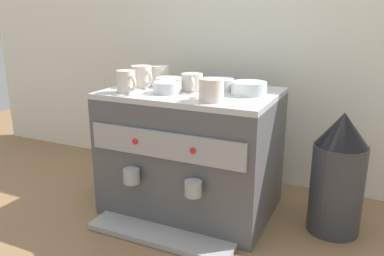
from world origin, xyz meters
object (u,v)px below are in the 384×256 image
(ceramic_bowl_0, at_px, (167,88))
(ceramic_bowl_3, at_px, (249,88))
(espresso_machine, at_px, (192,151))
(milk_pitcher, at_px, (107,173))
(ceramic_cup_1, at_px, (211,90))
(ceramic_cup_0, at_px, (142,76))
(ceramic_cup_3, at_px, (160,74))
(ceramic_cup_4, at_px, (192,82))
(coffee_grinder, at_px, (338,174))
(ceramic_bowl_2, at_px, (170,82))
(ceramic_cup_2, at_px, (127,82))
(ceramic_bowl_1, at_px, (220,85))

(ceramic_bowl_0, height_order, ceramic_bowl_3, ceramic_bowl_3)
(espresso_machine, distance_m, milk_pitcher, 0.45)
(ceramic_cup_1, height_order, milk_pitcher, ceramic_cup_1)
(ceramic_cup_0, bearing_deg, espresso_machine, 2.79)
(ceramic_cup_3, distance_m, ceramic_cup_4, 0.23)
(ceramic_cup_4, distance_m, ceramic_bowl_0, 0.10)
(ceramic_bowl_3, distance_m, coffee_grinder, 0.42)
(ceramic_cup_1, relative_size, ceramic_cup_4, 1.04)
(ceramic_bowl_2, bearing_deg, espresso_machine, -20.18)
(ceramic_bowl_3, bearing_deg, coffee_grinder, 5.10)
(ceramic_cup_1, relative_size, ceramic_bowl_0, 1.14)
(ceramic_bowl_2, relative_size, milk_pitcher, 0.92)
(espresso_machine, distance_m, ceramic_cup_0, 0.34)
(ceramic_cup_0, height_order, milk_pitcher, ceramic_cup_0)
(ceramic_cup_1, relative_size, ceramic_cup_2, 1.13)
(ceramic_cup_4, bearing_deg, espresso_machine, -83.99)
(ceramic_cup_2, relative_size, ceramic_cup_3, 0.97)
(ceramic_cup_0, height_order, coffee_grinder, ceramic_cup_0)
(espresso_machine, height_order, ceramic_cup_0, ceramic_cup_0)
(ceramic_cup_2, bearing_deg, coffee_grinder, 14.38)
(ceramic_cup_2, bearing_deg, ceramic_cup_1, 0.19)
(ceramic_cup_0, relative_size, ceramic_cup_3, 1.09)
(ceramic_bowl_3, bearing_deg, espresso_machine, -173.05)
(coffee_grinder, bearing_deg, ceramic_cup_2, -165.62)
(coffee_grinder, height_order, milk_pitcher, coffee_grinder)
(ceramic_cup_4, xyz_separation_m, ceramic_bowl_1, (0.09, 0.05, -0.01))
(ceramic_cup_0, xyz_separation_m, ceramic_bowl_3, (0.41, 0.04, -0.02))
(ceramic_bowl_2, bearing_deg, ceramic_cup_1, -35.25)
(ceramic_cup_0, relative_size, ceramic_cup_2, 1.13)
(ceramic_cup_2, relative_size, ceramic_bowl_2, 0.91)
(ceramic_bowl_0, bearing_deg, milk_pitcher, 165.94)
(ceramic_cup_1, relative_size, ceramic_bowl_2, 1.03)
(ceramic_bowl_3, height_order, coffee_grinder, ceramic_bowl_3)
(ceramic_cup_3, bearing_deg, ceramic_bowl_3, -12.48)
(coffee_grinder, distance_m, milk_pitcher, 0.95)
(espresso_machine, bearing_deg, coffee_grinder, 5.84)
(ceramic_cup_4, height_order, ceramic_bowl_2, ceramic_cup_4)
(ceramic_cup_1, xyz_separation_m, ceramic_bowl_3, (0.08, 0.15, -0.02))
(ceramic_cup_1, height_order, ceramic_cup_2, ceramic_cup_2)
(ceramic_cup_0, height_order, ceramic_bowl_2, ceramic_cup_0)
(ceramic_cup_2, relative_size, ceramic_cup_4, 0.93)
(ceramic_cup_0, xyz_separation_m, ceramic_cup_1, (0.33, -0.12, -0.00))
(ceramic_cup_4, bearing_deg, ceramic_cup_1, -45.35)
(ceramic_cup_3, xyz_separation_m, ceramic_bowl_3, (0.40, -0.09, -0.01))
(ceramic_cup_2, height_order, ceramic_bowl_2, ceramic_cup_2)
(ceramic_cup_0, distance_m, ceramic_cup_1, 0.35)
(ceramic_cup_3, bearing_deg, ceramic_bowl_0, -54.17)
(ceramic_bowl_3, xyz_separation_m, coffee_grinder, (0.32, 0.03, -0.27))
(ceramic_cup_1, distance_m, ceramic_bowl_3, 0.17)
(ceramic_bowl_0, bearing_deg, ceramic_bowl_2, 113.40)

